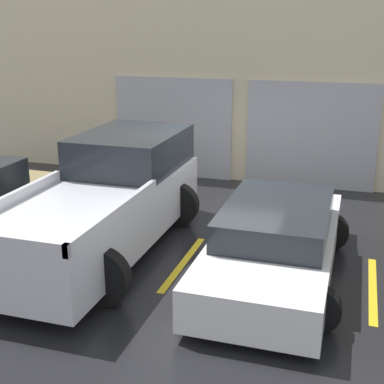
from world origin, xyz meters
TOP-DOWN VIEW (x-y plane):
  - ground_plane at (0.00, 0.00)m, footprint 28.00×28.00m
  - shophouse_building at (-0.00, 3.29)m, footprint 15.77×0.68m
  - pickup_truck at (-1.51, -1.79)m, footprint 2.55×5.28m
  - sedan_white at (1.51, -2.08)m, footprint 2.19×4.52m
  - parking_stripe_left at (-3.02, -2.11)m, footprint 0.12×2.20m
  - parking_stripe_centre at (-0.00, -2.11)m, footprint 0.12×2.20m
  - parking_stripe_right at (3.02, -2.11)m, footprint 0.12×2.20m

SIDE VIEW (x-z plane):
  - ground_plane at x=0.00m, z-range 0.00..0.00m
  - parking_stripe_left at x=-3.02m, z-range 0.00..0.01m
  - parking_stripe_centre at x=0.00m, z-range 0.00..0.01m
  - parking_stripe_right at x=3.02m, z-range 0.00..0.01m
  - sedan_white at x=1.51m, z-range -0.03..1.14m
  - pickup_truck at x=-1.51m, z-range -0.06..1.80m
  - shophouse_building at x=0.00m, z-range -0.03..5.20m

